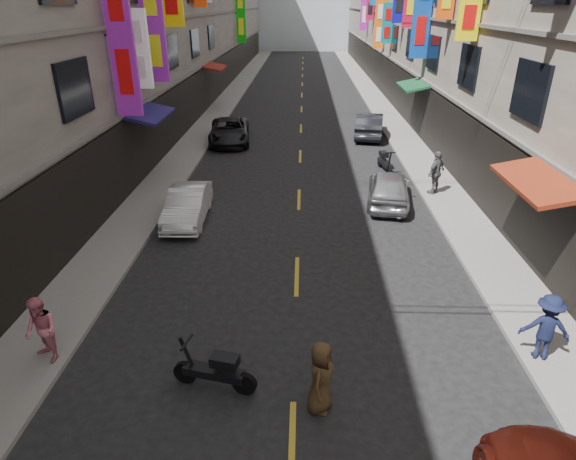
# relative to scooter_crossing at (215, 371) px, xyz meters

# --- Properties ---
(sidewalk_left) EXTENTS (2.00, 90.00, 0.12)m
(sidewalk_left) POSITION_rel_scooter_crossing_xyz_m (-4.41, 28.55, -0.38)
(sidewalk_left) COLOR slate
(sidewalk_left) RESTS_ON ground
(sidewalk_right) EXTENTS (2.00, 90.00, 0.12)m
(sidewalk_right) POSITION_rel_scooter_crossing_xyz_m (7.59, 28.55, -0.38)
(sidewalk_right) COLOR slate
(sidewalk_right) RESTS_ON ground
(street_awnings) EXTENTS (13.99, 35.20, 0.41)m
(street_awnings) POSITION_rel_scooter_crossing_xyz_m (0.33, 12.55, 2.56)
(street_awnings) COLOR #15501D
(street_awnings) RESTS_ON ground
(lane_markings) EXTENTS (0.12, 80.20, 0.01)m
(lane_markings) POSITION_rel_scooter_crossing_xyz_m (1.59, 25.55, -0.44)
(lane_markings) COLOR gold
(lane_markings) RESTS_ON ground
(scooter_crossing) EXTENTS (1.78, 0.67, 1.14)m
(scooter_crossing) POSITION_rel_scooter_crossing_xyz_m (0.00, 0.00, 0.00)
(scooter_crossing) COLOR black
(scooter_crossing) RESTS_ON ground
(scooter_far_right) EXTENTS (0.62, 1.79, 1.14)m
(scooter_far_right) POSITION_rel_scooter_crossing_xyz_m (5.57, 14.29, 0.00)
(scooter_far_right) COLOR black
(scooter_far_right) RESTS_ON ground
(car_left_mid) EXTENTS (1.42, 3.76, 1.22)m
(car_left_mid) POSITION_rel_scooter_crossing_xyz_m (-2.41, 8.35, 0.17)
(car_left_mid) COLOR white
(car_left_mid) RESTS_ON ground
(car_left_far) EXTENTS (2.65, 4.89, 1.30)m
(car_left_far) POSITION_rel_scooter_crossing_xyz_m (-2.41, 19.11, 0.21)
(car_left_far) COLOR black
(car_left_far) RESTS_ON ground
(car_right_mid) EXTENTS (2.15, 4.11, 1.33)m
(car_right_mid) POSITION_rel_scooter_crossing_xyz_m (5.10, 10.24, 0.22)
(car_right_mid) COLOR #ADAEB2
(car_right_mid) RESTS_ON ground
(car_right_far) EXTENTS (2.13, 4.47, 1.42)m
(car_right_far) POSITION_rel_scooter_crossing_xyz_m (5.59, 20.58, 0.27)
(car_right_far) COLOR #212228
(car_right_far) RESTS_ON ground
(pedestrian_lfar) EXTENTS (0.91, 0.86, 1.55)m
(pedestrian_lfar) POSITION_rel_scooter_crossing_xyz_m (-3.81, 0.62, 0.45)
(pedestrian_lfar) COLOR #DC7484
(pedestrian_lfar) RESTS_ON sidewalk_left
(pedestrian_rnear) EXTENTS (1.11, 0.73, 1.57)m
(pedestrian_rnear) POSITION_rel_scooter_crossing_xyz_m (6.99, 1.05, 0.46)
(pedestrian_rnear) COLOR #131835
(pedestrian_rnear) RESTS_ON sidewalk_right
(pedestrian_rfar) EXTENTS (1.15, 1.14, 1.77)m
(pedestrian_rfar) POSITION_rel_scooter_crossing_xyz_m (7.11, 11.12, 0.56)
(pedestrian_rfar) COLOR #515153
(pedestrian_rfar) RESTS_ON sidewalk_right
(pedestrian_crossing) EXTENTS (0.71, 0.87, 1.55)m
(pedestrian_crossing) POSITION_rel_scooter_crossing_xyz_m (2.11, -0.48, 0.33)
(pedestrian_crossing) COLOR #45321B
(pedestrian_crossing) RESTS_ON ground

